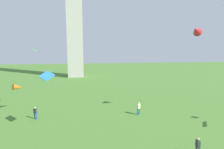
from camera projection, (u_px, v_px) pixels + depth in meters
The scene contains 7 objects.
person_1 at pixel (35, 112), 23.41m from camera, with size 0.50×0.46×1.66m.
person_3 at pixel (139, 108), 24.97m from camera, with size 0.55×0.50×1.83m.
person_5 at pixel (198, 146), 15.25m from camera, with size 0.29×0.51×1.65m.
kite_flying_1 at pixel (196, 30), 22.43m from camera, with size 2.02×1.97×1.42m.
kite_flying_3 at pixel (34, 50), 25.25m from camera, with size 0.91×0.79×0.30m.
kite_flying_4 at pixel (47, 76), 19.13m from camera, with size 1.91×1.85×0.94m.
kite_flying_5 at pixel (18, 87), 26.28m from camera, with size 1.76×1.66×1.21m.
Camera 1 is at (-4.70, -2.28, 9.16)m, focal length 28.17 mm.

